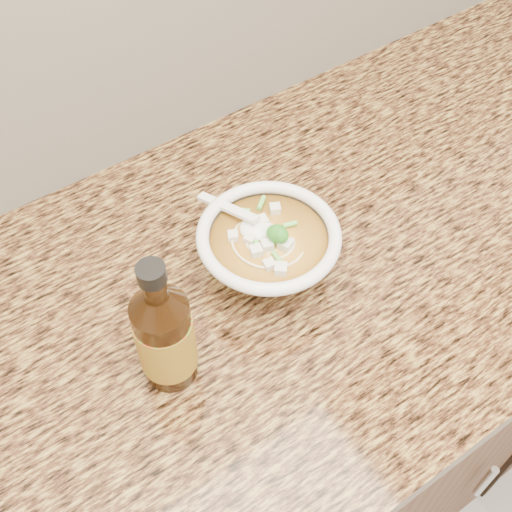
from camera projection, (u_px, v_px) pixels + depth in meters
cabinet at (228, 436)px, 1.23m from camera, size 4.00×0.65×0.86m
counter_slab at (216, 306)px, 0.87m from camera, size 4.00×0.68×0.04m
soup_bowl at (268, 251)px, 0.85m from camera, size 0.19×0.21×0.10m
hot_sauce_bottle at (165, 336)px, 0.73m from camera, size 0.08×0.08×0.21m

